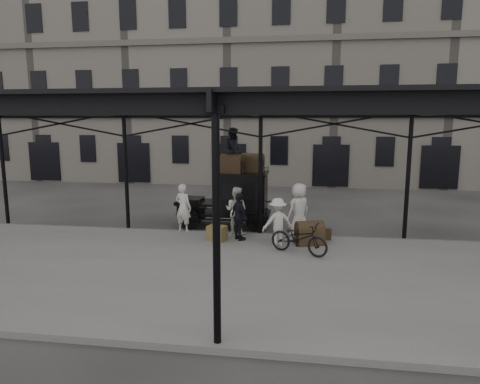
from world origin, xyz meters
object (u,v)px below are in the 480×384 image
object	(u,v)px
porter_left	(183,208)
porter_official	(239,217)
bicycle	(299,238)
steamer_trunk_roof_near	(232,165)
taxi	(235,197)
steamer_trunk_platform	(310,235)

from	to	relation	value
porter_left	porter_official	world-z (taller)	porter_left
bicycle	steamer_trunk_roof_near	world-z (taller)	steamer_trunk_roof_near
taxi	steamer_trunk_roof_near	size ratio (longest dim) A/B	4.44
steamer_trunk_roof_near	steamer_trunk_platform	bearing A→B (deg)	-29.17
taxi	steamer_trunk_platform	distance (m)	3.90
steamer_trunk_roof_near	steamer_trunk_platform	distance (m)	4.24
steamer_trunk_platform	porter_left	bearing A→B (deg)	148.68
porter_official	taxi	bearing A→B (deg)	-25.12
bicycle	steamer_trunk_platform	world-z (taller)	bicycle
taxi	porter_official	distance (m)	2.41
porter_left	bicycle	xyz separation A→B (m)	(4.20, -2.07, -0.39)
bicycle	steamer_trunk_roof_near	bearing A→B (deg)	63.06
steamer_trunk_roof_near	steamer_trunk_platform	xyz separation A→B (m)	(2.95, -2.30, -2.00)
bicycle	steamer_trunk_platform	size ratio (longest dim) A/B	2.10
porter_official	porter_left	bearing A→B (deg)	32.13
steamer_trunk_roof_near	porter_left	bearing A→B (deg)	-132.12
taxi	steamer_trunk_platform	size ratio (longest dim) A/B	4.09
steamer_trunk_roof_near	steamer_trunk_platform	size ratio (longest dim) A/B	0.92
taxi	bicycle	size ratio (longest dim) A/B	1.95
bicycle	porter_official	bearing A→B (deg)	83.17
porter_left	taxi	bearing A→B (deg)	-118.08
porter_official	steamer_trunk_roof_near	size ratio (longest dim) A/B	1.96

